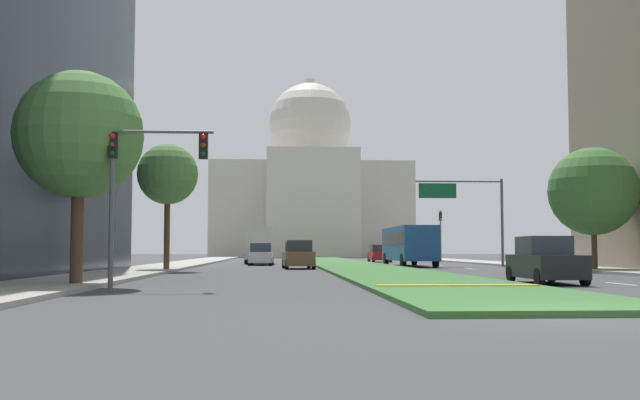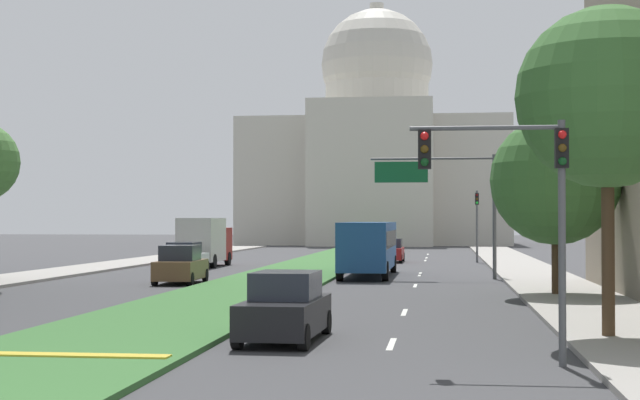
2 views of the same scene
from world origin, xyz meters
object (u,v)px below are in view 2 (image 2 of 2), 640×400
(traffic_light_far_right, at_px, (477,217))
(street_tree_right_near, at_px, (607,98))
(sedan_far_horizon, at_px, (390,251))
(street_tree_right_mid, at_px, (555,180))
(overhead_guide_sign, at_px, (446,189))
(traffic_light_near_right, at_px, (521,186))
(city_bus, at_px, (369,244))
(capitol_building, at_px, (376,156))
(sedan_distant, at_px, (185,258))
(box_truck_delivery, at_px, (205,241))
(sedan_midblock, at_px, (181,266))
(sedan_lead_stopped, at_px, (285,309))

(traffic_light_far_right, bearing_deg, street_tree_right_near, -87.92)
(street_tree_right_near, height_order, sedan_far_horizon, street_tree_right_near)
(street_tree_right_mid, height_order, sedan_far_horizon, street_tree_right_mid)
(overhead_guide_sign, xyz_separation_m, street_tree_right_near, (3.97, -26.15, 1.51))
(traffic_light_far_right, bearing_deg, overhead_guide_sign, -96.51)
(traffic_light_near_right, height_order, traffic_light_far_right, same)
(city_bus, bearing_deg, traffic_light_far_right, 70.36)
(sedan_far_horizon, bearing_deg, street_tree_right_mid, -75.49)
(capitol_building, height_order, sedan_distant, capitol_building)
(box_truck_delivery, bearing_deg, sedan_far_horizon, 35.49)
(capitol_building, xyz_separation_m, traffic_light_near_right, (10.01, -104.91, -7.54))
(overhead_guide_sign, distance_m, sedan_distant, 16.80)
(traffic_light_near_right, height_order, sedan_far_horizon, traffic_light_near_right)
(street_tree_right_mid, xyz_separation_m, box_truck_delivery, (-20.01, 23.37, -2.98))
(sedan_far_horizon, bearing_deg, city_bus, -90.78)
(capitol_building, height_order, sedan_midblock, capitol_building)
(street_tree_right_mid, bearing_deg, traffic_light_far_right, 93.53)
(overhead_guide_sign, bearing_deg, capitol_building, 96.58)
(sedan_distant, relative_size, sedan_far_horizon, 0.96)
(overhead_guide_sign, height_order, box_truck_delivery, overhead_guide_sign)
(capitol_building, height_order, street_tree_right_near, capitol_building)
(overhead_guide_sign, bearing_deg, street_tree_right_mid, -70.32)
(traffic_light_near_right, bearing_deg, sedan_distant, 115.14)
(overhead_guide_sign, height_order, sedan_far_horizon, overhead_guide_sign)
(traffic_light_near_right, relative_size, overhead_guide_sign, 0.79)
(capitol_building, height_order, sedan_far_horizon, capitol_building)
(street_tree_right_mid, relative_size, sedan_far_horizon, 1.55)
(sedan_midblock, bearing_deg, sedan_distant, 103.88)
(sedan_lead_stopped, distance_m, sedan_midblock, 23.24)
(street_tree_right_mid, distance_m, sedan_distant, 26.48)
(sedan_distant, bearing_deg, sedan_lead_stopped, -70.85)
(overhead_guide_sign, bearing_deg, sedan_far_horizon, 101.28)
(sedan_midblock, height_order, city_bus, city_bus)
(street_tree_right_near, bearing_deg, sedan_lead_stopped, -173.74)
(traffic_light_near_right, relative_size, street_tree_right_mid, 0.72)
(overhead_guide_sign, height_order, sedan_distant, overhead_guide_sign)
(sedan_distant, bearing_deg, box_truck_delivery, 92.81)
(sedan_lead_stopped, height_order, sedan_midblock, sedan_midblock)
(traffic_light_near_right, bearing_deg, street_tree_right_near, 60.85)
(sedan_midblock, relative_size, sedan_distant, 0.99)
(sedan_distant, bearing_deg, street_tree_right_near, -58.34)
(city_bus, bearing_deg, sedan_distant, 162.80)
(traffic_light_far_right, bearing_deg, sedan_distant, -140.32)
(sedan_lead_stopped, relative_size, box_truck_delivery, 0.70)
(sedan_distant, height_order, city_bus, city_bus)
(traffic_light_near_right, relative_size, box_truck_delivery, 0.81)
(sedan_lead_stopped, distance_m, city_bus, 28.92)
(capitol_building, distance_m, traffic_light_near_right, 105.66)
(traffic_light_far_right, height_order, overhead_guide_sign, overhead_guide_sign)
(sedan_far_horizon, xyz_separation_m, city_bus, (-0.24, -18.01, 0.96))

